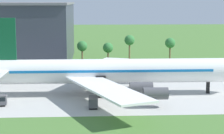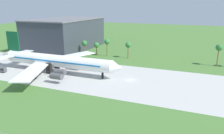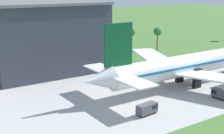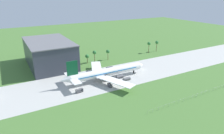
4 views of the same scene
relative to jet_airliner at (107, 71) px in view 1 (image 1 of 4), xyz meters
name	(u,v)px [view 1 (image 1 of 4)]	position (x,y,z in m)	size (l,w,h in m)	color
jet_airliner	(107,71)	(0.00, 0.00, 0.00)	(70.22, 60.67, 19.14)	white
baggage_tug	(93,102)	(-3.49, -12.42, -4.62)	(2.05, 4.16, 2.36)	black
terminal_building	(23,33)	(-29.17, 54.58, 5.42)	(36.72, 61.20, 22.60)	#333842
palm_tree_row	(192,42)	(32.16, 42.12, 2.78)	(96.82, 3.60, 12.28)	brown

